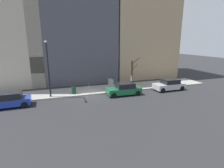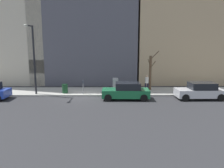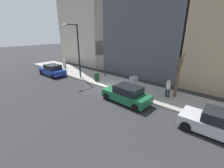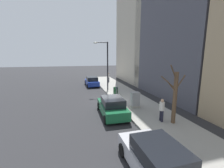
{
  "view_description": "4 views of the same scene",
  "coord_description": "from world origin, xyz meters",
  "px_view_note": "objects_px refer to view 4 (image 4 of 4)",
  "views": [
    {
      "loc": [
        -20.4,
        4.06,
        6.58
      ],
      "look_at": [
        -0.02,
        -2.92,
        1.23
      ],
      "focal_mm": 28.0,
      "sensor_mm": 36.0,
      "label": 1
    },
    {
      "loc": [
        -20.34,
        -2.73,
        4.69
      ],
      "look_at": [
        0.78,
        -2.86,
        1.08
      ],
      "focal_mm": 35.0,
      "sensor_mm": 36.0,
      "label": 2
    },
    {
      "loc": [
        -10.77,
        -11.02,
        5.85
      ],
      "look_at": [
        -0.38,
        -1.8,
        0.93
      ],
      "focal_mm": 24.0,
      "sensor_mm": 36.0,
      "label": 3
    },
    {
      "loc": [
        -4.1,
        -15.41,
        4.79
      ],
      "look_at": [
        0.16,
        0.74,
        1.67
      ],
      "focal_mm": 24.0,
      "sensor_mm": 36.0,
      "label": 4
    }
  ],
  "objects_px": {
    "parking_meter": "(116,91)",
    "office_block_center": "(205,23)",
    "streetlamp": "(106,62)",
    "bare_tree": "(175,96)",
    "parked_car_blue": "(92,81)",
    "parked_car_green": "(112,107)",
    "trash_bin": "(116,91)",
    "utility_box": "(135,100)",
    "office_tower_right": "(157,4)",
    "parked_car_silver": "(157,161)",
    "pedestrian_midblock": "(108,77)",
    "pedestrian_near_meter": "(162,109)"
  },
  "relations": [
    {
      "from": "parked_car_green",
      "to": "trash_bin",
      "type": "bearing_deg",
      "value": 72.45
    },
    {
      "from": "utility_box",
      "to": "office_block_center",
      "type": "distance_m",
      "value": 13.81
    },
    {
      "from": "parked_car_green",
      "to": "pedestrian_midblock",
      "type": "distance_m",
      "value": 15.29
    },
    {
      "from": "parking_meter",
      "to": "office_tower_right",
      "type": "xyz_separation_m",
      "value": [
        11.05,
        11.22,
        13.17
      ]
    },
    {
      "from": "bare_tree",
      "to": "pedestrian_midblock",
      "type": "distance_m",
      "value": 17.78
    },
    {
      "from": "parked_car_silver",
      "to": "trash_bin",
      "type": "xyz_separation_m",
      "value": [
        1.96,
        12.63,
        -0.14
      ]
    },
    {
      "from": "parked_car_green",
      "to": "parking_meter",
      "type": "bearing_deg",
      "value": 70.19
    },
    {
      "from": "trash_bin",
      "to": "office_block_center",
      "type": "bearing_deg",
      "value": -6.6
    },
    {
      "from": "parked_car_silver",
      "to": "pedestrian_midblock",
      "type": "bearing_deg",
      "value": 80.6
    },
    {
      "from": "pedestrian_near_meter",
      "to": "office_block_center",
      "type": "xyz_separation_m",
      "value": [
        9.99,
        7.0,
        7.73
      ]
    },
    {
      "from": "parked_car_green",
      "to": "office_block_center",
      "type": "xyz_separation_m",
      "value": [
        13.05,
        4.65,
        8.08
      ]
    },
    {
      "from": "trash_bin",
      "to": "parked_car_silver",
      "type": "bearing_deg",
      "value": -98.8
    },
    {
      "from": "office_block_center",
      "to": "office_tower_right",
      "type": "bearing_deg",
      "value": 92.35
    },
    {
      "from": "parked_car_green",
      "to": "office_tower_right",
      "type": "xyz_separation_m",
      "value": [
        12.61,
        15.29,
        13.41
      ]
    },
    {
      "from": "utility_box",
      "to": "bare_tree",
      "type": "bearing_deg",
      "value": -71.19
    },
    {
      "from": "parked_car_blue",
      "to": "pedestrian_midblock",
      "type": "xyz_separation_m",
      "value": [
        3.27,
        2.25,
        0.35
      ]
    },
    {
      "from": "parked_car_green",
      "to": "bare_tree",
      "type": "relative_size",
      "value": 1.02
    },
    {
      "from": "bare_tree",
      "to": "office_block_center",
      "type": "bearing_deg",
      "value": 38.53
    },
    {
      "from": "parked_car_blue",
      "to": "trash_bin",
      "type": "relative_size",
      "value": 4.72
    },
    {
      "from": "trash_bin",
      "to": "utility_box",
      "type": "bearing_deg",
      "value": -85.44
    },
    {
      "from": "parking_meter",
      "to": "office_block_center",
      "type": "bearing_deg",
      "value": 2.92
    },
    {
      "from": "trash_bin",
      "to": "pedestrian_near_meter",
      "type": "height_order",
      "value": "pedestrian_near_meter"
    },
    {
      "from": "bare_tree",
      "to": "utility_box",
      "type": "bearing_deg",
      "value": 108.81
    },
    {
      "from": "parked_car_blue",
      "to": "parked_car_silver",
      "type": "bearing_deg",
      "value": -91.4
    },
    {
      "from": "parked_car_blue",
      "to": "bare_tree",
      "type": "height_order",
      "value": "bare_tree"
    },
    {
      "from": "office_tower_right",
      "to": "parked_car_silver",
      "type": "bearing_deg",
      "value": -119.73
    },
    {
      "from": "parked_car_blue",
      "to": "office_block_center",
      "type": "relative_size",
      "value": 0.24
    },
    {
      "from": "utility_box",
      "to": "office_tower_right",
      "type": "xyz_separation_m",
      "value": [
        10.2,
        14.37,
        13.3
      ]
    },
    {
      "from": "parked_car_green",
      "to": "office_tower_right",
      "type": "height_order",
      "value": "office_tower_right"
    },
    {
      "from": "pedestrian_near_meter",
      "to": "trash_bin",
      "type": "bearing_deg",
      "value": -168.1
    },
    {
      "from": "trash_bin",
      "to": "pedestrian_near_meter",
      "type": "relative_size",
      "value": 0.54
    },
    {
      "from": "parking_meter",
      "to": "bare_tree",
      "type": "relative_size",
      "value": 0.33
    },
    {
      "from": "parking_meter",
      "to": "trash_bin",
      "type": "relative_size",
      "value": 1.5
    },
    {
      "from": "parked_car_silver",
      "to": "office_tower_right",
      "type": "distance_m",
      "value": 28.65
    },
    {
      "from": "office_block_center",
      "to": "bare_tree",
      "type": "bearing_deg",
      "value": -141.47
    },
    {
      "from": "parked_car_blue",
      "to": "parking_meter",
      "type": "relative_size",
      "value": 3.15
    },
    {
      "from": "parking_meter",
      "to": "parked_car_green",
      "type": "bearing_deg",
      "value": -110.99
    },
    {
      "from": "pedestrian_midblock",
      "to": "office_block_center",
      "type": "bearing_deg",
      "value": -19.75
    },
    {
      "from": "bare_tree",
      "to": "pedestrian_near_meter",
      "type": "distance_m",
      "value": 1.26
    },
    {
      "from": "parked_car_green",
      "to": "bare_tree",
      "type": "bearing_deg",
      "value": -36.2
    },
    {
      "from": "parked_car_silver",
      "to": "parked_car_blue",
      "type": "height_order",
      "value": "same"
    },
    {
      "from": "pedestrian_midblock",
      "to": "office_tower_right",
      "type": "relative_size",
      "value": 0.06
    },
    {
      "from": "parked_car_green",
      "to": "trash_bin",
      "type": "distance_m",
      "value": 6.26
    },
    {
      "from": "parked_car_green",
      "to": "pedestrian_midblock",
      "type": "xyz_separation_m",
      "value": [
        3.23,
        14.94,
        0.35
      ]
    },
    {
      "from": "streetlamp",
      "to": "bare_tree",
      "type": "height_order",
      "value": "streetlamp"
    },
    {
      "from": "parked_car_blue",
      "to": "office_tower_right",
      "type": "bearing_deg",
      "value": 9.91
    },
    {
      "from": "parked_car_silver",
      "to": "pedestrian_near_meter",
      "type": "distance_m",
      "value": 5.3
    },
    {
      "from": "parked_car_silver",
      "to": "office_block_center",
      "type": "xyz_separation_m",
      "value": [
        12.99,
        11.35,
        8.08
      ]
    },
    {
      "from": "bare_tree",
      "to": "parking_meter",
      "type": "bearing_deg",
      "value": 107.13
    },
    {
      "from": "pedestrian_near_meter",
      "to": "pedestrian_midblock",
      "type": "relative_size",
      "value": 1.0
    }
  ]
}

